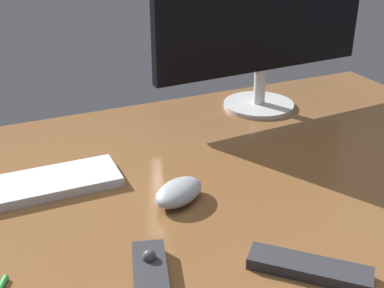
{
  "coord_description": "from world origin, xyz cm",
  "views": [
    {
      "loc": [
        -40.47,
        -79.01,
        51.14
      ],
      "look_at": [
        -3.77,
        2.53,
        8.0
      ],
      "focal_mm": 47.09,
      "sensor_mm": 36.0,
      "label": 1
    }
  ],
  "objects_px": {
    "computer_mouse": "(179,192)",
    "media_remote": "(151,279)",
    "keyboard": "(22,188)",
    "monitor": "(264,9)",
    "tv_remote": "(309,268)"
  },
  "relations": [
    {
      "from": "computer_mouse",
      "to": "tv_remote",
      "type": "distance_m",
      "value": 0.28
    },
    {
      "from": "computer_mouse",
      "to": "media_remote",
      "type": "height_order",
      "value": "computer_mouse"
    },
    {
      "from": "computer_mouse",
      "to": "monitor",
      "type": "bearing_deg",
      "value": 12.82
    },
    {
      "from": "monitor",
      "to": "tv_remote",
      "type": "bearing_deg",
      "value": -117.86
    },
    {
      "from": "computer_mouse",
      "to": "tv_remote",
      "type": "height_order",
      "value": "computer_mouse"
    },
    {
      "from": "keyboard",
      "to": "computer_mouse",
      "type": "bearing_deg",
      "value": -29.85
    },
    {
      "from": "media_remote",
      "to": "keyboard",
      "type": "bearing_deg",
      "value": 37.8
    },
    {
      "from": "keyboard",
      "to": "computer_mouse",
      "type": "relative_size",
      "value": 3.36
    },
    {
      "from": "keyboard",
      "to": "tv_remote",
      "type": "xyz_separation_m",
      "value": [
        0.35,
        -0.41,
        0.0
      ]
    },
    {
      "from": "keyboard",
      "to": "monitor",
      "type": "bearing_deg",
      "value": 17.69
    },
    {
      "from": "keyboard",
      "to": "tv_remote",
      "type": "bearing_deg",
      "value": -48.81
    },
    {
      "from": "keyboard",
      "to": "media_remote",
      "type": "relative_size",
      "value": 2.19
    },
    {
      "from": "media_remote",
      "to": "tv_remote",
      "type": "distance_m",
      "value": 0.23
    },
    {
      "from": "monitor",
      "to": "keyboard",
      "type": "relative_size",
      "value": 1.64
    },
    {
      "from": "monitor",
      "to": "media_remote",
      "type": "distance_m",
      "value": 0.77
    }
  ]
}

